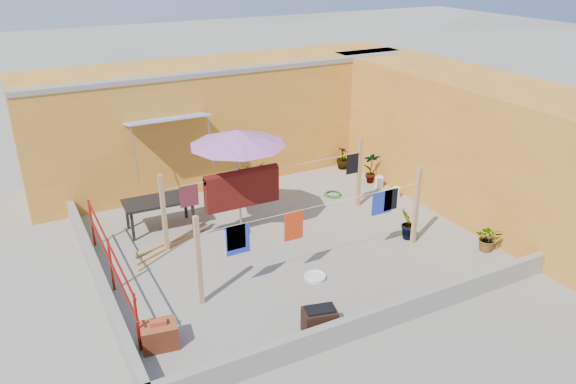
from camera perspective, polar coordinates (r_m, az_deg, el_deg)
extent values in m
plane|color=#9E998E|center=(12.74, -0.25, -4.97)|extent=(80.00, 80.00, 0.00)
cube|color=gold|center=(16.31, -6.42, 7.50)|extent=(11.00, 2.40, 3.20)
cube|color=gray|center=(14.99, -5.16, 12.22)|extent=(11.00, 0.35, 0.12)
cube|color=#2D51B2|center=(14.08, -12.16, 7.25)|extent=(2.00, 0.79, 0.22)
cylinder|color=gray|center=(13.72, -15.28, 3.64)|extent=(0.03, 0.30, 1.28)
cylinder|color=gray|center=(14.21, -7.83, 4.96)|extent=(0.03, 0.30, 1.28)
cube|color=gold|center=(15.03, 17.66, 5.11)|extent=(2.40, 9.00, 3.20)
cube|color=gray|center=(10.08, 9.44, -12.48)|extent=(8.30, 0.16, 0.44)
cube|color=gray|center=(11.58, -18.65, -8.28)|extent=(0.16, 7.30, 0.44)
cylinder|color=#A81910|center=(9.60, -15.07, -12.67)|extent=(0.05, 0.05, 1.10)
cylinder|color=#A81910|center=(11.27, -17.53, -7.11)|extent=(0.05, 0.05, 1.10)
cylinder|color=#A81910|center=(13.03, -19.30, -3.00)|extent=(0.05, 0.05, 1.10)
cylinder|color=#A81910|center=(11.03, -17.85, -4.87)|extent=(0.04, 4.20, 0.04)
cylinder|color=#A81910|center=(11.24, -17.56, -6.89)|extent=(0.04, 4.20, 0.04)
cube|color=tan|center=(10.33, -9.06, -6.94)|extent=(0.09, 0.09, 1.80)
cube|color=tan|center=(12.58, 12.90, -1.40)|extent=(0.09, 0.09, 1.80)
cube|color=tan|center=(14.17, 7.23, 1.92)|extent=(0.09, 0.09, 1.80)
cube|color=tan|center=(12.21, -12.50, -2.18)|extent=(0.09, 0.09, 1.80)
cylinder|color=silver|center=(10.99, 3.11, -1.43)|extent=(5.00, 0.01, 0.01)
cylinder|color=silver|center=(12.77, -1.93, 2.28)|extent=(5.00, 0.01, 0.01)
cube|color=#4A100C|center=(12.65, -4.68, 0.26)|extent=(1.75, 0.22, 0.80)
cube|color=black|center=(13.95, 6.61, 2.88)|extent=(0.37, 0.02, 0.52)
cube|color=#5A1F24|center=(12.22, -10.03, -0.37)|extent=(0.41, 0.02, 0.50)
cube|color=#2031AE|center=(10.44, -5.11, -4.82)|extent=(0.47, 0.02, 0.61)
cube|color=black|center=(10.40, -5.30, -4.59)|extent=(0.37, 0.02, 0.50)
cube|color=red|center=(10.88, 0.58, -3.45)|extent=(0.40, 0.02, 0.60)
cube|color=#2031AE|center=(11.91, 9.53, -1.06)|extent=(0.50, 0.02, 0.52)
cube|color=black|center=(12.03, 10.39, -0.76)|extent=(0.34, 0.02, 0.48)
cylinder|color=gray|center=(13.12, -4.77, -3.98)|extent=(0.38, 0.38, 0.06)
cylinder|color=gray|center=(12.62, -4.95, 0.81)|extent=(0.05, 0.05, 2.45)
cone|color=#C268AC|center=(12.23, -5.13, 5.54)|extent=(2.72, 2.72, 0.34)
cylinder|color=gray|center=(12.18, -5.16, 6.40)|extent=(0.04, 0.04, 0.11)
cube|color=black|center=(13.29, -13.00, -0.88)|extent=(1.63, 0.86, 0.06)
cube|color=black|center=(13.06, -15.50, -3.42)|extent=(0.06, 0.06, 0.70)
cube|color=black|center=(13.63, -16.03, -2.30)|extent=(0.06, 0.06, 0.70)
cube|color=black|center=(13.31, -9.62, -2.31)|extent=(0.06, 0.06, 0.70)
cube|color=black|center=(13.87, -10.38, -1.26)|extent=(0.06, 0.06, 0.70)
cube|color=#A34325|center=(9.80, -12.93, -14.01)|extent=(0.65, 0.52, 0.43)
cube|color=#A63D27|center=(9.65, -13.07, -12.80)|extent=(0.29, 0.17, 0.09)
cube|color=tan|center=(12.62, -11.99, -5.72)|extent=(1.76, 1.17, 0.04)
cube|color=tan|center=(12.72, -11.82, -5.23)|extent=(1.84, 1.02, 0.04)
cube|color=tan|center=(12.82, -11.65, -4.75)|extent=(1.93, 0.77, 0.04)
cube|color=black|center=(9.84, 3.22, -13.02)|extent=(0.64, 0.50, 0.48)
cube|color=black|center=(9.69, 3.25, -11.80)|extent=(0.53, 0.39, 0.04)
cylinder|color=silver|center=(11.39, 2.76, -8.63)|extent=(0.42, 0.42, 0.05)
torus|color=silver|center=(11.37, 2.77, -8.52)|extent=(0.45, 0.45, 0.05)
cylinder|color=silver|center=(15.64, 9.24, 1.01)|extent=(0.23, 0.23, 0.32)
cylinder|color=silver|center=(15.57, 9.28, 1.61)|extent=(0.06, 0.06, 0.05)
cylinder|color=silver|center=(15.10, 10.93, -0.04)|extent=(0.21, 0.21, 0.28)
cylinder|color=silver|center=(15.04, 10.97, 0.51)|extent=(0.06, 0.06, 0.05)
torus|color=#1E7419|center=(15.04, 4.58, -0.28)|extent=(0.48, 0.48, 0.03)
torus|color=#1E7419|center=(15.02, 4.59, -0.15)|extent=(0.40, 0.40, 0.03)
imported|color=#205719|center=(15.46, -3.60, 1.80)|extent=(0.80, 0.76, 0.71)
imported|color=#205719|center=(16.80, 5.61, 3.50)|extent=(0.47, 0.47, 0.68)
imported|color=#205719|center=(15.82, 8.46, 2.50)|extent=(0.57, 0.50, 0.92)
imported|color=#205719|center=(12.91, 12.12, -3.21)|extent=(0.54, 0.52, 0.76)
imported|color=#205719|center=(12.97, 19.69, -4.43)|extent=(0.72, 0.72, 0.61)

